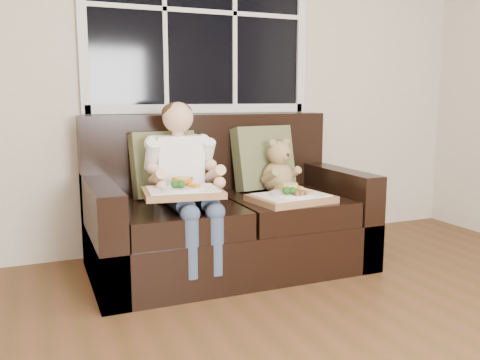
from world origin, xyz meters
name	(u,v)px	position (x,y,z in m)	size (l,w,h in m)	color
window_back	(200,11)	(0.08, 2.48, 1.65)	(1.62, 0.04, 1.37)	black
loveseat	(225,218)	(0.08, 2.02, 0.31)	(1.70, 0.92, 0.96)	black
pillow_left	(164,165)	(-0.27, 2.17, 0.65)	(0.43, 0.23, 0.42)	#60633D
pillow_right	(264,158)	(0.43, 2.17, 0.66)	(0.45, 0.25, 0.44)	#60633D
child	(183,170)	(-0.22, 1.89, 0.66)	(0.41, 0.60, 0.92)	white
teddy_bear	(279,170)	(0.46, 2.02, 0.60)	(0.24, 0.30, 0.37)	tan
tray_left	(183,190)	(-0.29, 1.67, 0.57)	(0.45, 0.37, 0.10)	olive
tray_right	(291,197)	(0.39, 1.71, 0.48)	(0.50, 0.41, 0.11)	olive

